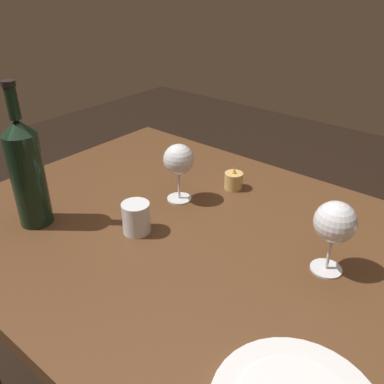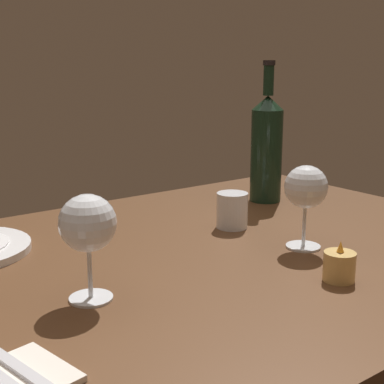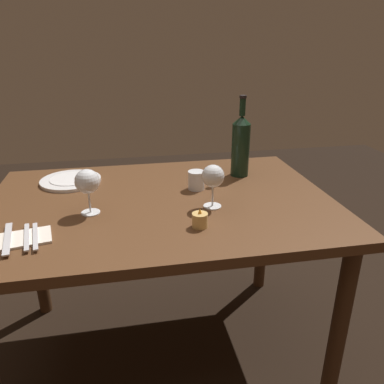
% 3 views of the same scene
% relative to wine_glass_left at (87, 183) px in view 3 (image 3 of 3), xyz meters
% --- Properties ---
extents(ground_plane, '(6.00, 6.00, 0.00)m').
position_rel_wine_glass_left_xyz_m(ground_plane, '(-0.26, -0.07, -0.86)').
color(ground_plane, black).
extents(dining_table, '(1.30, 0.90, 0.74)m').
position_rel_wine_glass_left_xyz_m(dining_table, '(-0.26, -0.07, -0.20)').
color(dining_table, '#56351E').
rests_on(dining_table, ground).
extents(wine_glass_left, '(0.09, 0.09, 0.16)m').
position_rel_wine_glass_left_xyz_m(wine_glass_left, '(0.00, 0.00, 0.00)').
color(wine_glass_left, white).
rests_on(wine_glass_left, dining_table).
extents(wine_glass_right, '(0.08, 0.08, 0.16)m').
position_rel_wine_glass_left_xyz_m(wine_glass_right, '(-0.43, 0.03, -0.00)').
color(wine_glass_right, white).
rests_on(wine_glass_right, dining_table).
extents(wine_bottle, '(0.08, 0.08, 0.35)m').
position_rel_wine_glass_left_xyz_m(wine_bottle, '(-0.63, -0.28, 0.02)').
color(wine_bottle, black).
rests_on(wine_bottle, dining_table).
extents(water_tumbler, '(0.07, 0.07, 0.08)m').
position_rel_wine_glass_left_xyz_m(water_tumbler, '(-0.41, -0.15, -0.08)').
color(water_tumbler, white).
rests_on(water_tumbler, dining_table).
extents(votive_candle, '(0.05, 0.05, 0.07)m').
position_rel_wine_glass_left_xyz_m(votive_candle, '(-0.36, 0.17, -0.09)').
color(votive_candle, '#DBB266').
rests_on(votive_candle, dining_table).
extents(dinner_plate, '(0.25, 0.25, 0.02)m').
position_rel_wine_glass_left_xyz_m(dinner_plate, '(0.10, -0.33, -0.11)').
color(dinner_plate, white).
rests_on(dinner_plate, dining_table).
extents(folded_napkin, '(0.21, 0.14, 0.01)m').
position_rel_wine_glass_left_xyz_m(folded_napkin, '(0.21, 0.16, -0.11)').
color(folded_napkin, silver).
rests_on(folded_napkin, dining_table).
extents(fork_inner, '(0.05, 0.18, 0.00)m').
position_rel_wine_glass_left_xyz_m(fork_inner, '(0.18, 0.16, -0.10)').
color(fork_inner, silver).
rests_on(fork_inner, folded_napkin).
extents(fork_outer, '(0.05, 0.18, 0.00)m').
position_rel_wine_glass_left_xyz_m(fork_outer, '(0.16, 0.16, -0.10)').
color(fork_outer, silver).
rests_on(fork_outer, folded_napkin).
extents(table_knife, '(0.06, 0.21, 0.00)m').
position_rel_wine_glass_left_xyz_m(table_knife, '(0.24, 0.16, -0.10)').
color(table_knife, silver).
rests_on(table_knife, folded_napkin).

